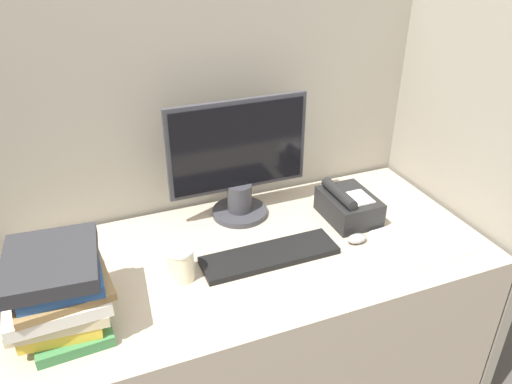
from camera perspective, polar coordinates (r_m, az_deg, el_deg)
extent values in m
cube|color=gray|center=(1.86, -4.39, -0.18)|extent=(1.85, 0.04, 1.52)
cube|color=gray|center=(1.95, 20.92, -0.76)|extent=(0.04, 0.74, 1.52)
cube|color=tan|center=(1.81, -0.06, -16.43)|extent=(1.45, 0.68, 0.75)
cylinder|color=#333338|center=(1.75, -1.86, -2.28)|extent=(0.19, 0.19, 0.02)
cylinder|color=#333338|center=(1.72, -1.90, -0.60)|extent=(0.08, 0.08, 0.10)
cube|color=#333338|center=(1.64, -2.08, 5.32)|extent=(0.48, 0.02, 0.31)
cube|color=black|center=(1.63, -1.96, 5.19)|extent=(0.45, 0.01, 0.29)
cube|color=black|center=(1.54, 1.59, -7.25)|extent=(0.42, 0.12, 0.02)
ellipsoid|color=gray|center=(1.63, 11.46, -5.25)|extent=(0.07, 0.04, 0.03)
cylinder|color=beige|center=(1.45, -8.54, -8.25)|extent=(0.07, 0.07, 0.09)
cylinder|color=white|center=(1.42, -8.69, -6.62)|extent=(0.08, 0.08, 0.01)
cube|color=#38723F|center=(1.40, -20.43, -13.55)|extent=(0.19, 0.26, 0.03)
cube|color=gold|center=(1.40, -21.25, -12.08)|extent=(0.21, 0.27, 0.03)
cube|color=#C6B78C|center=(1.37, -21.55, -11.42)|extent=(0.25, 0.25, 0.03)
cube|color=silver|center=(1.35, -21.86, -10.40)|extent=(0.24, 0.26, 0.03)
cube|color=olive|center=(1.34, -21.57, -9.28)|extent=(0.25, 0.28, 0.02)
cube|color=#264C8C|center=(1.32, -21.50, -8.29)|extent=(0.20, 0.25, 0.03)
cube|color=#262628|center=(1.30, -22.44, -7.45)|extent=(0.24, 0.27, 0.04)
cube|color=black|center=(1.74, 10.54, -1.66)|extent=(0.16, 0.21, 0.09)
cube|color=white|center=(1.71, 11.69, -0.63)|extent=(0.07, 0.09, 0.00)
cylinder|color=black|center=(1.69, 9.47, -0.15)|extent=(0.04, 0.18, 0.04)
cube|color=white|center=(1.68, 18.04, -5.56)|extent=(0.23, 0.24, 0.01)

